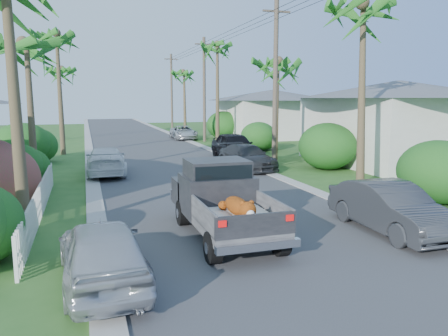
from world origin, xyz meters
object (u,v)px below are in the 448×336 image
object	(u,v)px
parked_car_rf	(234,146)
palm_l_c	(56,34)
palm_r_a	(366,5)
house_right_far	(272,116)
parked_car_rm	(247,157)
house_right_near	(397,125)
parked_car_rd	(184,133)
palm_r_b	(277,62)
pickup_truck	(220,198)
palm_r_c	(217,45)
parked_car_rn	(390,208)
parked_car_ln	(102,252)
parked_car_lf	(106,161)
palm_r_d	(184,72)
utility_pole_c	(204,89)
utility_pole_d	(172,92)
palm_l_d	(59,69)
utility_pole_b	(275,83)
palm_l_b	(26,44)

from	to	relation	value
parked_car_rf	palm_l_c	xyz separation A→B (m)	(-10.30, 5.92, 7.08)
palm_r_a	parked_car_rf	bearing A→B (deg)	101.25
palm_r_a	house_right_far	xyz separation A→B (m)	(6.70, 24.00, -5.30)
parked_car_rm	house_right_near	xyz separation A→B (m)	(9.28, -0.32, 1.57)
palm_r_a	house_right_far	world-z (taller)	palm_r_a
parked_car_rd	palm_r_b	distance (m)	16.56
pickup_truck	palm_r_b	size ratio (longest dim) A/B	0.71
house_right_far	palm_r_b	bearing A→B (deg)	-113.11
pickup_truck	palm_r_c	distance (m)	26.03
pickup_truck	parked_car_rn	bearing A→B (deg)	-17.59
house_right_far	parked_car_ln	bearing A→B (deg)	-119.47
parked_car_rf	palm_r_a	bearing A→B (deg)	-78.43
parked_car_lf	palm_r_d	size ratio (longest dim) A/B	0.59
utility_pole_c	utility_pole_d	xyz separation A→B (m)	(0.00, 15.00, 0.00)
palm_l_d	utility_pole_c	bearing A→B (deg)	-26.38
parked_car_rf	palm_r_c	distance (m)	12.45
pickup_truck	utility_pole_b	xyz separation A→B (m)	(6.59, 10.99, 3.59)
parked_car_lf	palm_l_d	bearing A→B (deg)	-80.02
palm_l_d	palm_r_b	xyz separation A→B (m)	(13.10, -19.00, -0.49)
parked_car_rn	house_right_far	xyz separation A→B (m)	(9.40, 29.44, 1.42)
parked_car_ln	palm_l_b	size ratio (longest dim) A/B	0.54
parked_car_rn	utility_pole_c	distance (m)	27.79
parked_car_rm	utility_pole_d	size ratio (longest dim) A/B	0.50
palm_r_b	utility_pole_b	xyz separation A→B (m)	(-1.00, -2.00, -1.35)
palm_l_d	utility_pole_b	bearing A→B (deg)	-60.05
utility_pole_b	palm_r_c	bearing A→B (deg)	87.36
parked_car_rd	utility_pole_c	distance (m)	4.89
palm_r_d	utility_pole_c	xyz separation A→B (m)	(-0.90, -12.00, -2.14)
parked_car_rf	parked_car_lf	distance (m)	8.55
parked_car_lf	palm_r_b	distance (m)	11.69
house_right_near	parked_car_rd	bearing A→B (deg)	115.33
palm_r_a	parked_car_ln	bearing A→B (deg)	-148.06
parked_car_rf	parked_car_rd	xyz separation A→B (m)	(-0.05, 14.42, -0.21)
utility_pole_c	palm_r_d	bearing A→B (deg)	85.71
parked_car_rn	palm_r_d	size ratio (longest dim) A/B	0.53
pickup_truck	parked_car_rf	distance (m)	15.03
parked_car_ln	utility_pole_d	xyz separation A→B (m)	(9.90, 43.61, 3.92)
house_right_far	palm_l_d	bearing A→B (deg)	168.41
parked_car_ln	palm_l_d	size ratio (longest dim) A/B	0.52
palm_l_c	utility_pole_b	bearing A→B (deg)	-37.81
palm_l_c	house_right_far	world-z (taller)	palm_l_c
parked_car_ln	palm_r_b	xyz separation A→B (m)	(10.90, 15.61, 5.27)
pickup_truck	palm_l_c	world-z (taller)	palm_l_c
palm_l_b	palm_r_c	bearing A→B (deg)	47.12
palm_r_a	palm_r_c	world-z (taller)	palm_r_c
parked_car_rf	palm_r_c	xyz separation A→B (m)	(1.90, 9.92, 7.28)
palm_r_a	utility_pole_d	bearing A→B (deg)	91.08
palm_r_a	house_right_near	distance (m)	10.39
parked_car_rm	utility_pole_b	bearing A→B (deg)	12.33
utility_pole_c	parked_car_rn	bearing A→B (deg)	-94.17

